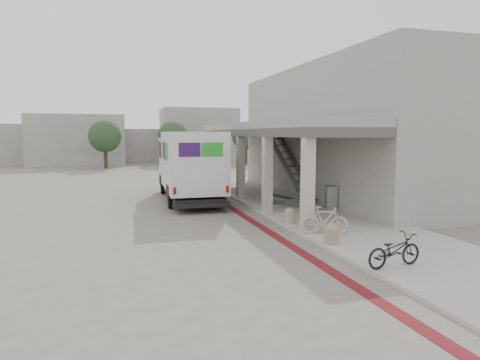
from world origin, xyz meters
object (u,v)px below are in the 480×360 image
object	(u,v)px
fedex_truck	(189,164)
bicycle_black	(394,250)
bench	(279,198)
utility_cabinet	(331,198)
bicycle_cream	(325,220)

from	to	relation	value
fedex_truck	bicycle_black	bearing A→B (deg)	-74.98
fedex_truck	bench	distance (m)	5.16
fedex_truck	utility_cabinet	size ratio (longest dim) A/B	8.15
fedex_truck	bicycle_black	distance (m)	13.33
fedex_truck	utility_cabinet	xyz separation A→B (m)	(5.46, -5.02, -1.25)
bench	bicycle_black	bearing A→B (deg)	-110.50
bicycle_cream	fedex_truck	bearing A→B (deg)	35.86
utility_cabinet	bicycle_cream	distance (m)	4.90
utility_cabinet	bicycle_black	distance (m)	8.30
bicycle_black	bicycle_cream	world-z (taller)	bicycle_cream
fedex_truck	bench	bearing A→B (deg)	-40.07
utility_cabinet	bicycle_black	xyz separation A→B (m)	(-2.50, -7.92, -0.09)
fedex_truck	bench	xyz separation A→B (m)	(3.66, -3.33, -1.46)
utility_cabinet	bicycle_black	size ratio (longest dim) A/B	0.63
fedex_truck	bench	size ratio (longest dim) A/B	4.50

